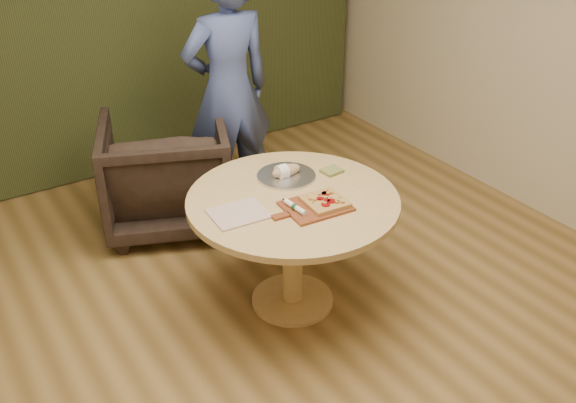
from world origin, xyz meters
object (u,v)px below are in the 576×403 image
at_px(cutlery_roll, 295,207).
at_px(armchair, 166,168).
at_px(pedestal_table, 293,218).
at_px(serving_tray, 286,176).
at_px(person_standing, 228,90).
at_px(flatbread_pizza, 325,201).
at_px(pizza_paddle, 314,207).
at_px(bread_roll, 285,171).

bearing_deg(cutlery_roll, armchair, 92.37).
bearing_deg(pedestal_table, cutlery_roll, -119.11).
xyz_separation_m(cutlery_roll, armchair, (-0.17, 1.43, -0.33)).
bearing_deg(armchair, serving_tray, 130.68).
distance_m(cutlery_roll, armchair, 1.48).
bearing_deg(pedestal_table, person_standing, 77.63).
distance_m(pedestal_table, person_standing, 1.37).
distance_m(pedestal_table, armchair, 1.33).
bearing_deg(cutlery_roll, flatbread_pizza, -15.52).
distance_m(pedestal_table, pizza_paddle, 0.22).
height_order(flatbread_pizza, bread_roll, bread_roll).
xyz_separation_m(pizza_paddle, person_standing, (0.25, 1.46, 0.18)).
height_order(serving_tray, person_standing, person_standing).
height_order(cutlery_roll, bread_roll, bread_roll).
bearing_deg(cutlery_roll, bread_roll, 60.56).
relative_size(pedestal_table, person_standing, 0.65).
bearing_deg(cutlery_roll, pedestal_table, 56.32).
bearing_deg(serving_tray, cutlery_roll, -115.98).
bearing_deg(armchair, person_standing, -157.49).
bearing_deg(person_standing, cutlery_roll, 78.53).
relative_size(pedestal_table, serving_tray, 3.43).
bearing_deg(person_standing, pizza_paddle, 82.97).
bearing_deg(armchair, pizza_paddle, 123.32).
bearing_deg(pedestal_table, flatbread_pizza, -59.96).
bearing_deg(pedestal_table, serving_tray, 65.99).
bearing_deg(person_standing, pedestal_table, 80.31).
distance_m(pizza_paddle, bread_roll, 0.40).
distance_m(serving_tray, bread_roll, 0.04).
relative_size(serving_tray, armchair, 0.39).
bearing_deg(bread_roll, serving_tray, -0.00).
xyz_separation_m(pizza_paddle, bread_roll, (0.06, 0.39, 0.04)).
relative_size(flatbread_pizza, armchair, 0.26).
distance_m(bread_roll, armchair, 1.17).
height_order(pedestal_table, flatbread_pizza, flatbread_pizza).
bearing_deg(pedestal_table, armchair, 101.03).
bearing_deg(flatbread_pizza, pedestal_table, 120.04).
distance_m(flatbread_pizza, cutlery_roll, 0.18).
distance_m(pedestal_table, serving_tray, 0.29).
height_order(pizza_paddle, serving_tray, serving_tray).
xyz_separation_m(pizza_paddle, armchair, (-0.29, 1.46, -0.30)).
bearing_deg(armchair, pedestal_table, 123.21).
relative_size(pizza_paddle, flatbread_pizza, 1.94).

